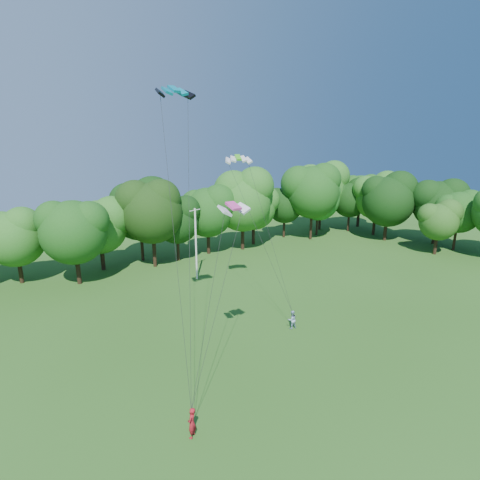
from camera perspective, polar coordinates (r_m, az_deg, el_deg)
ground at (r=24.76m, az=14.16°, el=-27.21°), size 160.00×160.00×0.00m
utility_pole at (r=45.11m, az=-6.73°, el=-0.54°), size 1.68×0.67×8.79m
kite_flyer_left at (r=23.78m, az=-7.36°, el=-25.90°), size 0.82×0.79×1.88m
kite_flyer_right at (r=34.71m, az=7.93°, el=-11.92°), size 0.95×0.80×1.71m
kite_teal at (r=27.71m, az=-10.03°, el=21.71°), size 2.57×1.14×0.60m
kite_green at (r=35.47m, az=-0.29°, el=12.47°), size 2.60×1.83×0.56m
kite_pink at (r=23.75m, az=-1.01°, el=5.23°), size 2.07×1.07×0.47m
tree_back_center at (r=49.98m, az=-13.31°, el=4.75°), size 8.77×8.77×12.76m
tree_back_east at (r=67.40m, az=11.88°, el=6.88°), size 8.14×8.14×11.85m
tree_flank_east at (r=61.96m, az=28.07°, el=2.88°), size 5.95×5.95×8.66m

